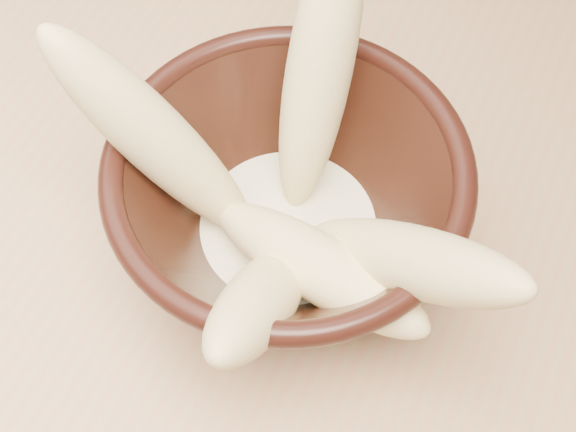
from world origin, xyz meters
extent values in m
cube|color=tan|center=(0.00, 0.00, 0.73)|extent=(1.20, 0.80, 0.04)
cylinder|color=tan|center=(-0.54, 0.34, 0.35)|extent=(0.05, 0.05, 0.71)
cylinder|color=black|center=(-0.07, -0.12, 0.76)|extent=(0.09, 0.09, 0.01)
cylinder|color=black|center=(-0.07, -0.12, 0.78)|extent=(0.09, 0.09, 0.01)
torus|color=black|center=(-0.07, -0.12, 0.85)|extent=(0.20, 0.20, 0.01)
cylinder|color=#F9F0C8|center=(-0.07, -0.12, 0.79)|extent=(0.11, 0.11, 0.02)
ellipsoid|color=#EBCB8B|center=(-0.08, -0.06, 0.87)|extent=(0.05, 0.12, 0.18)
ellipsoid|color=#EBCB8B|center=(-0.14, -0.13, 0.86)|extent=(0.13, 0.05, 0.16)
ellipsoid|color=#EBCB8B|center=(0.00, -0.14, 0.85)|extent=(0.16, 0.09, 0.14)
ellipsoid|color=#EBCB8B|center=(-0.04, -0.15, 0.82)|extent=(0.15, 0.07, 0.06)
ellipsoid|color=#EBCB8B|center=(-0.06, -0.19, 0.83)|extent=(0.05, 0.13, 0.11)
camera|label=1|loc=(0.03, -0.34, 1.21)|focal=50.00mm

